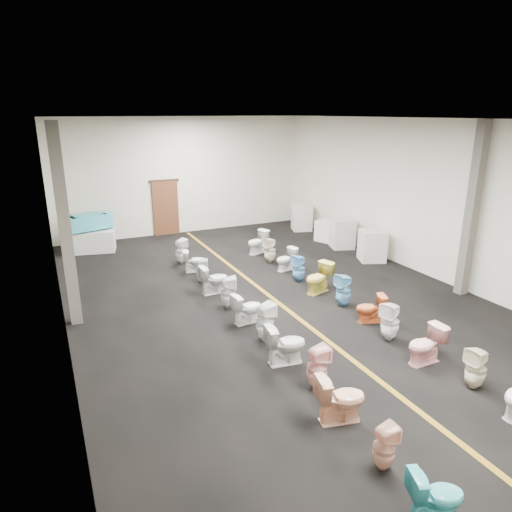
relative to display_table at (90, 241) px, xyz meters
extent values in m
plane|color=black|center=(3.82, -6.78, -0.37)|extent=(16.00, 16.00, 0.00)
plane|color=black|center=(3.82, -6.78, 4.13)|extent=(16.00, 16.00, 0.00)
plane|color=beige|center=(3.82, 1.22, 1.88)|extent=(10.00, 0.00, 10.00)
plane|color=beige|center=(-1.18, -6.78, 1.88)|extent=(0.00, 16.00, 16.00)
plane|color=beige|center=(8.82, -6.78, 1.88)|extent=(0.00, 16.00, 16.00)
cube|color=#855E13|center=(3.82, -6.78, -0.37)|extent=(0.12, 15.60, 0.01)
cube|color=#562D19|center=(3.02, 1.16, 0.68)|extent=(1.00, 0.10, 2.10)
cube|color=#331C11|center=(3.02, 1.17, 1.75)|extent=(1.15, 0.08, 0.10)
cube|color=#59544C|center=(-0.93, -5.78, 1.88)|extent=(0.25, 0.25, 4.50)
cube|color=#59544C|center=(8.57, -8.28, 1.88)|extent=(0.25, 0.25, 4.50)
cube|color=silver|center=(0.00, 0.00, 0.00)|extent=(1.79, 1.16, 0.74)
cube|color=#3FA7B8|center=(0.00, 0.00, 0.68)|extent=(1.34, 0.99, 0.50)
cylinder|color=#3FA7B8|center=(-0.57, -0.18, 0.68)|extent=(0.66, 0.66, 0.50)
cylinder|color=#3FA7B8|center=(0.57, 0.18, 0.68)|extent=(0.66, 0.66, 0.50)
cube|color=teal|center=(0.00, 0.00, 0.88)|extent=(1.09, 0.74, 0.20)
cube|color=silver|center=(8.22, -4.98, 0.13)|extent=(1.02, 1.02, 1.00)
cube|color=beige|center=(8.22, -3.33, 0.15)|extent=(0.96, 0.96, 1.04)
cube|color=silver|center=(8.22, -2.37, 0.02)|extent=(0.89, 0.89, 0.78)
cube|color=silver|center=(8.22, -0.52, 0.16)|extent=(0.94, 0.94, 1.06)
imported|color=#39AAB3|center=(2.47, -13.29, -0.03)|extent=(0.75, 0.58, 0.68)
imported|color=#E2A48C|center=(2.46, -12.39, -0.03)|extent=(0.32, 0.31, 0.68)
imported|color=#E8A983|center=(2.51, -11.29, 0.03)|extent=(0.86, 0.60, 0.80)
imported|color=#ECA7A2|center=(2.67, -10.38, 0.04)|extent=(0.38, 0.37, 0.81)
imported|color=silver|center=(2.58, -9.40, 0.03)|extent=(0.84, 0.55, 0.80)
imported|color=white|center=(2.63, -8.41, 0.06)|extent=(0.45, 0.44, 0.85)
imported|color=white|center=(2.64, -7.46, -0.01)|extent=(0.74, 0.47, 0.72)
imported|color=white|center=(2.56, -6.52, 0.05)|extent=(0.47, 0.46, 0.83)
imported|color=silver|center=(2.57, -5.44, 0.02)|extent=(0.78, 0.46, 0.78)
imported|color=silver|center=(2.54, -4.56, -0.02)|extent=(0.39, 0.39, 0.70)
imported|color=white|center=(2.63, -3.57, -0.03)|extent=(0.75, 0.54, 0.68)
imported|color=silver|center=(2.50, -2.60, 0.03)|extent=(0.48, 0.48, 0.80)
imported|color=#F2E6C6|center=(5.18, -11.56, 0.02)|extent=(0.40, 0.39, 0.78)
imported|color=#F7B0AC|center=(5.02, -10.56, 0.02)|extent=(0.76, 0.44, 0.77)
imported|color=white|center=(5.03, -9.52, 0.06)|extent=(0.51, 0.50, 0.86)
imported|color=#CD5E2A|center=(5.21, -8.66, -0.03)|extent=(0.75, 0.58, 0.67)
imported|color=#6EB6DE|center=(5.20, -7.63, 0.05)|extent=(0.41, 0.40, 0.84)
imported|color=#E0CD50|center=(5.12, -6.61, 0.04)|extent=(0.90, 0.67, 0.82)
imported|color=#6BB0E7|center=(5.08, -5.64, 0.03)|extent=(0.43, 0.43, 0.79)
imported|color=white|center=(5.22, -4.63, -0.02)|extent=(0.75, 0.53, 0.69)
imported|color=#F3E5C4|center=(5.12, -3.74, 0.04)|extent=(0.45, 0.45, 0.82)
imported|color=white|center=(5.17, -2.69, 0.03)|extent=(0.89, 0.68, 0.80)
camera|label=1|loc=(-1.28, -16.24, 4.29)|focal=32.00mm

